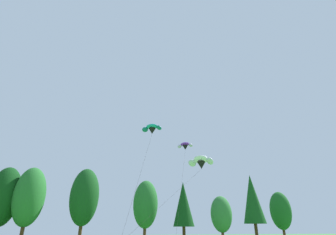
{
  "coord_description": "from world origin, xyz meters",
  "views": [
    {
      "loc": [
        -6.76,
        -0.18,
        2.73
      ],
      "look_at": [
        -0.97,
        24.27,
        13.57
      ],
      "focal_mm": 27.42,
      "sensor_mm": 36.0,
      "label": 1
    }
  ],
  "objects": [
    {
      "name": "parafoil_kite_far_teal",
      "position": [
        -1.72,
        30.01,
        14.35
      ],
      "size": [
        4.97,
        9.19,
        13.37
      ],
      "color": "teal"
    },
    {
      "name": "treeline_tree_i",
      "position": [
        32.93,
        54.85,
        6.4
      ],
      "size": [
        4.66,
        4.66,
        10.58
      ],
      "color": "#472D19",
      "rests_on": "ground_plane"
    },
    {
      "name": "treeline_tree_c",
      "position": [
        -19.9,
        51.73,
        7.9
      ],
      "size": [
        5.32,
        5.32,
        13.04
      ],
      "color": "#472D19",
      "rests_on": "ground_plane"
    },
    {
      "name": "parafoil_kite_high_white",
      "position": [
        6.48,
        34.77,
        11.62
      ],
      "size": [
        13.65,
        14.51,
        11.07
      ],
      "color": "white"
    },
    {
      "name": "treeline_tree_h",
      "position": [
        24.51,
        52.23,
        8.61
      ],
      "size": [
        4.62,
        4.62,
        13.75
      ],
      "color": "#472D19",
      "rests_on": "ground_plane"
    },
    {
      "name": "treeline_tree_f",
      "position": [
        8.62,
        51.48,
        7.17
      ],
      "size": [
        4.12,
        4.12,
        11.45
      ],
      "color": "#472D19",
      "rests_on": "ground_plane"
    },
    {
      "name": "treeline_tree_b",
      "position": [
        -24.19,
        52.47,
        7.89
      ],
      "size": [
        5.32,
        5.32,
        13.04
      ],
      "color": "#472D19",
      "rests_on": "ground_plane"
    },
    {
      "name": "parafoil_kite_mid_purple",
      "position": [
        8.29,
        48.18,
        18.18
      ],
      "size": [
        8.43,
        18.77,
        17.42
      ],
      "color": "purple"
    },
    {
      "name": "treeline_tree_d",
      "position": [
        -10.71,
        54.96,
        8.42
      ],
      "size": [
        5.55,
        5.55,
        13.91
      ],
      "color": "#472D19",
      "rests_on": "ground_plane"
    },
    {
      "name": "treeline_tree_e",
      "position": [
        1.53,
        55.02,
        7.27
      ],
      "size": [
        5.04,
        5.04,
        12.0
      ],
      "color": "#472D19",
      "rests_on": "ground_plane"
    },
    {
      "name": "treeline_tree_g",
      "position": [
        15.95,
        50.03,
        5.25
      ],
      "size": [
        4.14,
        4.14,
        8.68
      ],
      "color": "#472D19",
      "rests_on": "ground_plane"
    }
  ]
}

